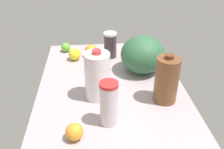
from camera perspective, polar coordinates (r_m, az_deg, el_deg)
name	(u,v)px	position (r cm, az deg, el deg)	size (l,w,h in cm)	color
countertop	(112,94)	(129.18, 0.00, -4.39)	(120.00, 76.00, 3.00)	#A5969D
shaker_bottle	(110,45)	(159.10, -0.41, 6.78)	(8.20, 8.20, 16.32)	#3C2D2F
tumbler_cup	(109,103)	(103.28, -0.71, -6.63)	(7.80, 7.80, 20.24)	silver
milk_jug	(97,76)	(118.30, -3.33, -0.31)	(12.14, 12.14, 25.37)	white
watermelon	(142,55)	(142.18, 6.97, 4.54)	(24.66, 24.66, 21.14)	#2F613C
chocolate_milk_jug	(167,80)	(118.81, 12.36, -1.20)	(11.15, 11.15, 24.34)	brown
lemon_by_jug	(75,54)	(158.62, -8.52, 4.60)	(7.62, 7.62, 7.62)	yellow
lime_far_back	(66,47)	(170.99, -10.52, 6.12)	(6.07, 6.07, 6.07)	#5EB130
orange_loose	(91,51)	(161.63, -4.84, 5.44)	(8.06, 8.06, 8.06)	orange
orange_near_front	(74,132)	(101.30, -8.58, -12.85)	(7.14, 7.14, 7.14)	orange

